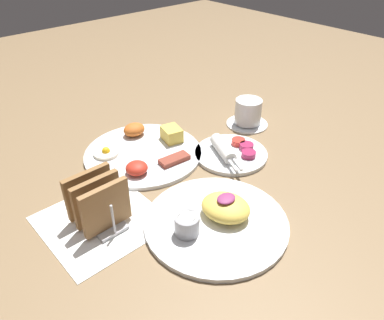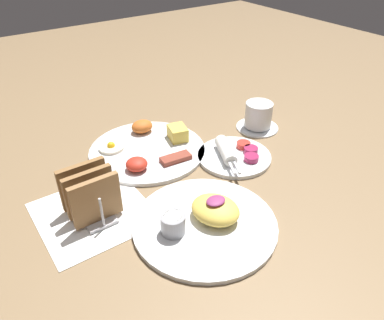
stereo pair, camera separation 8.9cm
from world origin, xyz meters
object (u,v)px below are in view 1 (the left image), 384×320
plate_breakfast (144,151)px  coffee_cup (248,113)px  plate_condiments (231,152)px  toast_rack (98,202)px  plate_foreground (216,218)px

plate_breakfast → coffee_cup: bearing=-12.7°
plate_condiments → toast_rack: bearing=178.5°
toast_rack → coffee_cup: size_ratio=0.97×
plate_condiments → plate_foreground: (-0.20, -0.15, 0.00)m
plate_foreground → toast_rack: (-0.17, 0.16, 0.04)m
plate_foreground → plate_breakfast: bearing=81.9°
plate_condiments → coffee_cup: size_ratio=1.54×
plate_breakfast → toast_rack: size_ratio=2.57×
plate_foreground → toast_rack: toast_rack is taller
plate_condiments → plate_foreground: 0.25m
plate_foreground → toast_rack: 0.24m
plate_condiments → coffee_cup: coffee_cup is taller
coffee_cup → toast_rack: bearing=-172.2°
plate_breakfast → coffee_cup: size_ratio=2.48×
plate_foreground → plate_condiments: bearing=36.6°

